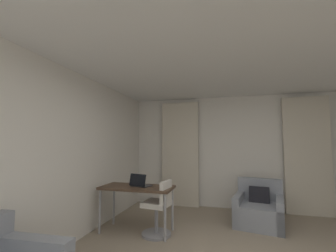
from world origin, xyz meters
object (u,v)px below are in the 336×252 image
Objects in this scene: desk_chair at (159,211)px; laptop at (140,184)px; armchair at (259,210)px; desk at (137,191)px.

desk_chair is 2.38× the size of laptop.
desk_chair is at bearing -149.93° from armchair.
laptop is at bearing 171.97° from desk_chair.
armchair is at bearing 24.38° from laptop.
laptop is (-2.00, -0.90, 0.54)m from armchair.
desk is at bearing -156.12° from armchair.
laptop reaches higher than desk.
armchair reaches higher than desk.
armchair is 1.13× the size of desk_chair.
laptop reaches higher than armchair.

